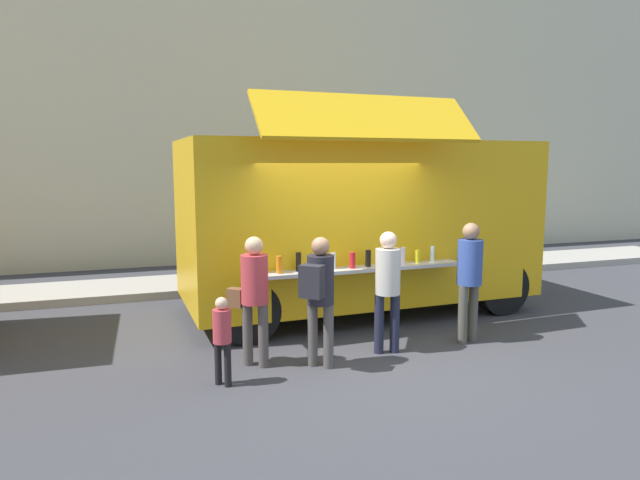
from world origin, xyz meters
TOP-DOWN VIEW (x-y plane):
  - ground_plane at (0.00, 0.00)m, footprint 60.00×60.00m
  - curb_strip at (-3.23, 4.68)m, footprint 28.00×1.60m
  - building_behind at (-2.23, 8.58)m, footprint 32.00×2.40m
  - food_truck_main at (0.77, 2.06)m, footprint 5.78×3.31m
  - trash_bin at (5.13, 4.38)m, footprint 0.60×0.60m
  - customer_front_ordering at (0.31, -0.05)m, footprint 0.34×0.33m
  - customer_mid_with_backpack at (-0.71, -0.28)m, footprint 0.49×0.51m
  - customer_rear_waiting at (-1.45, 0.04)m, footprint 0.49×0.44m
  - customer_extra_browsing at (1.57, -0.03)m, footprint 0.34×0.34m
  - child_near_queue at (-1.92, -0.45)m, footprint 0.21×0.21m

SIDE VIEW (x-z plane):
  - ground_plane at x=0.00m, z-range 0.00..0.00m
  - curb_strip at x=-3.23m, z-range 0.00..0.15m
  - trash_bin at x=5.13m, z-range 0.00..0.91m
  - child_near_queue at x=-1.92m, z-range 0.10..1.12m
  - customer_rear_waiting at x=-1.45m, z-range 0.15..1.77m
  - customer_front_ordering at x=0.31m, z-range 0.16..1.78m
  - customer_mid_with_backpack at x=-0.71m, z-range 0.18..1.80m
  - customer_extra_browsing at x=1.57m, z-range 0.16..1.85m
  - food_truck_main at x=0.77m, z-range -0.17..3.28m
  - building_behind at x=-2.23m, z-range 0.00..8.89m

